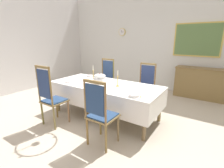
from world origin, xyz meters
name	(u,v)px	position (x,y,z in m)	size (l,w,h in m)	color
ground	(103,117)	(0.00, 0.00, -0.02)	(6.85, 5.74, 0.04)	beige
back_wall	(153,39)	(0.00, 2.91, 1.70)	(6.85, 0.08, 3.41)	silver
left_wall	(14,39)	(-3.47, 0.00, 1.70)	(0.08, 5.74, 3.41)	silver
dining_table	(105,87)	(0.00, 0.07, 0.68)	(2.45, 1.04, 0.75)	olive
tablecloth	(105,89)	(0.00, 0.07, 0.64)	(2.47, 1.06, 0.43)	white
chair_south_a	(51,96)	(-0.65, -0.86, 0.62)	(0.44, 0.42, 1.24)	olive
chair_north_a	(106,79)	(-0.65, 1.00, 0.60)	(0.44, 0.42, 1.17)	olive
chair_south_b	(100,112)	(0.57, -0.85, 0.59)	(0.44, 0.42, 1.14)	olive
chair_north_b	(145,85)	(0.57, 1.00, 0.59)	(0.44, 0.42, 1.14)	olive
soup_tureen	(100,78)	(-0.14, 0.07, 0.87)	(0.30, 0.30, 0.23)	silver
candlestick_west	(93,75)	(-0.33, 0.07, 0.91)	(0.07, 0.07, 0.38)	gold
candlestick_east	(118,80)	(0.33, 0.07, 0.89)	(0.07, 0.07, 0.33)	gold
bowl_near_left	(134,95)	(0.89, -0.31, 0.78)	(0.19, 0.19, 0.04)	silver
bowl_near_right	(68,82)	(-0.77, -0.29, 0.77)	(0.15, 0.15, 0.03)	silver
bowl_far_left	(90,76)	(-0.74, 0.45, 0.78)	(0.19, 0.19, 0.04)	silver
spoon_primary	(140,97)	(1.00, -0.28, 0.76)	(0.06, 0.17, 0.01)	gold
spoon_secondary	(66,82)	(-0.86, -0.26, 0.76)	(0.05, 0.18, 0.01)	gold
sideboard	(201,83)	(1.67, 2.59, 0.45)	(1.44, 0.48, 0.90)	olive
mounted_clock	(122,32)	(-1.18, 2.84, 1.97)	(0.27, 0.06, 0.27)	#D1B251
framed_painting	(197,40)	(1.40, 2.84, 1.69)	(1.31, 0.05, 0.99)	#D1B251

